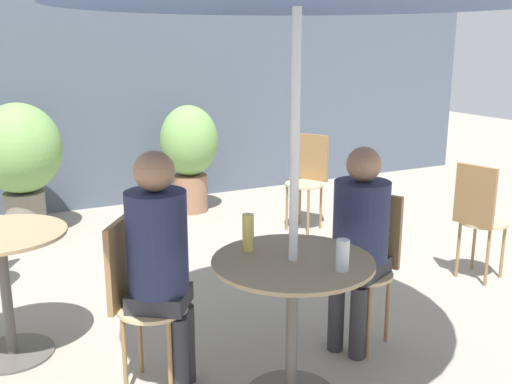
{
  "coord_description": "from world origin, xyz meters",
  "views": [
    {
      "loc": [
        -1.38,
        -2.43,
        1.8
      ],
      "look_at": [
        0.02,
        0.34,
        1.0
      ],
      "focal_mm": 42.0,
      "sensor_mm": 36.0,
      "label": 1
    }
  ],
  "objects": [
    {
      "name": "beer_glass_1",
      "position": [
        0.15,
        -0.29,
        0.83
      ],
      "size": [
        0.06,
        0.06,
        0.15
      ],
      "color": "silver",
      "rests_on": "cafe_table_near"
    },
    {
      "name": "beer_glass_0",
      "position": [
        -0.11,
        0.16,
        0.85
      ],
      "size": [
        0.06,
        0.06,
        0.19
      ],
      "color": "#DBC65B",
      "rests_on": "cafe_table_near"
    },
    {
      "name": "seated_person_0",
      "position": [
        0.63,
        0.22,
        0.73
      ],
      "size": [
        0.39,
        0.38,
        1.22
      ],
      "rotation": [
        0.0,
        0.0,
        -1.13
      ],
      "color": "#2D2D33",
      "rests_on": "ground_plane"
    },
    {
      "name": "potted_plant_1",
      "position": [
        0.8,
        3.43,
        0.67
      ],
      "size": [
        0.61,
        0.61,
        1.13
      ],
      "color": "#93664C",
      "rests_on": "ground_plane"
    },
    {
      "name": "bistro_chair_2",
      "position": [
        2.04,
        0.65,
        0.55
      ],
      "size": [
        0.4,
        0.38,
        0.91
      ],
      "rotation": [
        0.0,
        0.0,
        1.83
      ],
      "color": "tan",
      "rests_on": "ground_plane"
    },
    {
      "name": "cafe_table_far",
      "position": [
        -1.22,
        1.04,
        0.54
      ],
      "size": [
        0.73,
        0.73,
        0.75
      ],
      "color": "#514C47",
      "rests_on": "ground_plane"
    },
    {
      "name": "bistro_chair_1",
      "position": [
        -0.64,
        0.4,
        0.55
      ],
      "size": [
        0.42,
        0.41,
        0.91
      ],
      "rotation": [
        0.0,
        0.0,
        0.96
      ],
      "color": "tan",
      "rests_on": "ground_plane"
    },
    {
      "name": "potted_plant_0",
      "position": [
        -0.87,
        3.39,
        0.76
      ],
      "size": [
        0.76,
        0.76,
        1.24
      ],
      "color": "slate",
      "rests_on": "ground_plane"
    },
    {
      "name": "seated_person_1",
      "position": [
        -0.53,
        0.32,
        0.76
      ],
      "size": [
        0.39,
        0.38,
        1.28
      ],
      "rotation": [
        0.0,
        0.0,
        0.96
      ],
      "color": "#2D2D33",
      "rests_on": "ground_plane"
    },
    {
      "name": "storefront_wall",
      "position": [
        0.0,
        4.04,
        1.5
      ],
      "size": [
        10.0,
        0.06,
        3.0
      ],
      "color": "#4C5666",
      "rests_on": "ground_plane"
    },
    {
      "name": "bistro_chair_3",
      "position": [
        1.62,
        2.36,
        0.55
      ],
      "size": [
        0.42,
        0.4,
        0.91
      ],
      "rotation": [
        0.0,
        0.0,
        5.19
      ],
      "color": "tan",
      "rests_on": "ground_plane"
    },
    {
      "name": "bistro_chair_0",
      "position": [
        0.76,
        0.28,
        0.55
      ],
      "size": [
        0.41,
        0.4,
        0.91
      ],
      "rotation": [
        0.0,
        0.0,
        -1.13
      ],
      "color": "tan",
      "rests_on": "ground_plane"
    },
    {
      "name": "cafe_table_near",
      "position": [
        0.02,
        -0.06,
        0.56
      ],
      "size": [
        0.8,
        0.8,
        0.75
      ],
      "color": "#514C47",
      "rests_on": "ground_plane"
    }
  ]
}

